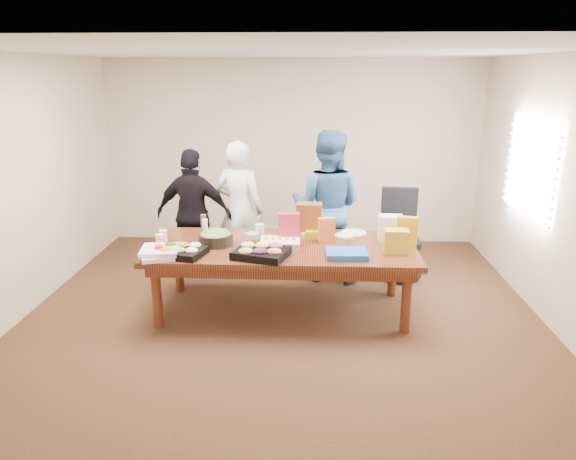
{
  "coord_description": "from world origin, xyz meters",
  "views": [
    {
      "loc": [
        0.3,
        -5.2,
        2.52
      ],
      "look_at": [
        0.05,
        0.1,
        0.89
      ],
      "focal_mm": 32.42,
      "sensor_mm": 36.0,
      "label": 1
    }
  ],
  "objects_px": {
    "conference_table": "(283,278)",
    "sheet_cake": "(280,243)",
    "person_right": "(327,207)",
    "salad_bowl": "(216,239)",
    "person_center": "(240,210)",
    "office_chair": "(400,237)"
  },
  "relations": [
    {
      "from": "office_chair",
      "to": "salad_bowl",
      "type": "relative_size",
      "value": 2.86
    },
    {
      "from": "person_center",
      "to": "sheet_cake",
      "type": "xyz_separation_m",
      "value": [
        0.57,
        -1.05,
        -0.07
      ]
    },
    {
      "from": "person_right",
      "to": "office_chair",
      "type": "bearing_deg",
      "value": -164.81
    },
    {
      "from": "person_center",
      "to": "conference_table",
      "type": "bearing_deg",
      "value": 138.11
    },
    {
      "from": "conference_table",
      "to": "salad_bowl",
      "type": "relative_size",
      "value": 7.49
    },
    {
      "from": "salad_bowl",
      "to": "person_right",
      "type": "bearing_deg",
      "value": 38.95
    },
    {
      "from": "conference_table",
      "to": "office_chair",
      "type": "xyz_separation_m",
      "value": [
        1.41,
        1.01,
        0.16
      ]
    },
    {
      "from": "person_right",
      "to": "salad_bowl",
      "type": "xyz_separation_m",
      "value": [
        -1.2,
        -0.97,
        -0.12
      ]
    },
    {
      "from": "person_center",
      "to": "person_right",
      "type": "height_order",
      "value": "person_right"
    },
    {
      "from": "sheet_cake",
      "to": "salad_bowl",
      "type": "distance_m",
      "value": 0.69
    },
    {
      "from": "conference_table",
      "to": "sheet_cake",
      "type": "height_order",
      "value": "sheet_cake"
    },
    {
      "from": "person_center",
      "to": "salad_bowl",
      "type": "relative_size",
      "value": 4.61
    },
    {
      "from": "office_chair",
      "to": "person_right",
      "type": "distance_m",
      "value": 1.01
    },
    {
      "from": "person_center",
      "to": "person_right",
      "type": "xyz_separation_m",
      "value": [
        1.08,
        -0.05,
        0.07
      ]
    },
    {
      "from": "sheet_cake",
      "to": "person_right",
      "type": "bearing_deg",
      "value": 61.99
    },
    {
      "from": "person_right",
      "to": "sheet_cake",
      "type": "relative_size",
      "value": 4.47
    },
    {
      "from": "conference_table",
      "to": "person_right",
      "type": "xyz_separation_m",
      "value": [
        0.49,
        0.97,
        0.55
      ]
    },
    {
      "from": "conference_table",
      "to": "person_right",
      "type": "relative_size",
      "value": 1.51
    },
    {
      "from": "salad_bowl",
      "to": "person_center",
      "type": "bearing_deg",
      "value": 83.27
    },
    {
      "from": "person_center",
      "to": "salad_bowl",
      "type": "distance_m",
      "value": 1.02
    },
    {
      "from": "conference_table",
      "to": "person_right",
      "type": "distance_m",
      "value": 1.22
    },
    {
      "from": "conference_table",
      "to": "salad_bowl",
      "type": "height_order",
      "value": "salad_bowl"
    }
  ]
}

